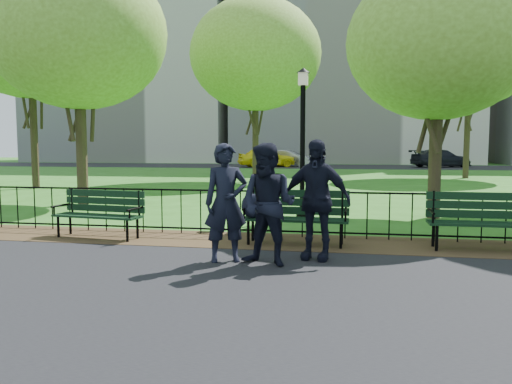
% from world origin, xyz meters
% --- Properties ---
extents(ground, '(120.00, 120.00, 0.00)m').
position_xyz_m(ground, '(0.00, 0.00, 0.00)').
color(ground, '#2C6219').
extents(asphalt_path, '(60.00, 9.20, 0.01)m').
position_xyz_m(asphalt_path, '(0.00, -3.40, 0.01)').
color(asphalt_path, black).
rests_on(asphalt_path, ground).
extents(dirt_strip, '(60.00, 1.60, 0.01)m').
position_xyz_m(dirt_strip, '(0.00, 1.50, 0.01)').
color(dirt_strip, '#392C17').
rests_on(dirt_strip, ground).
extents(far_street, '(70.00, 9.00, 0.01)m').
position_xyz_m(far_street, '(0.00, 35.00, 0.01)').
color(far_street, black).
rests_on(far_street, ground).
extents(iron_fence, '(24.06, 0.06, 1.00)m').
position_xyz_m(iron_fence, '(0.00, 2.00, 0.50)').
color(iron_fence, black).
rests_on(iron_fence, ground).
extents(apartment_west, '(22.00, 15.00, 26.00)m').
position_xyz_m(apartment_west, '(-22.00, 48.00, 13.00)').
color(apartment_west, beige).
rests_on(apartment_west, ground).
extents(apartment_mid, '(24.00, 15.00, 30.00)m').
position_xyz_m(apartment_mid, '(2.00, 48.00, 15.00)').
color(apartment_mid, silver).
rests_on(apartment_mid, ground).
extents(park_bench_main, '(1.88, 0.63, 1.05)m').
position_xyz_m(park_bench_main, '(0.26, 1.29, 0.64)').
color(park_bench_main, black).
rests_on(park_bench_main, ground).
extents(park_bench_left_a, '(1.78, 0.76, 0.98)m').
position_xyz_m(park_bench_left_a, '(-3.17, 1.33, 0.56)').
color(park_bench_left_a, black).
rests_on(park_bench_left_a, ground).
extents(park_bench_right_a, '(1.86, 0.60, 1.05)m').
position_xyz_m(park_bench_right_a, '(3.70, 1.41, 0.60)').
color(park_bench_right_a, black).
rests_on(park_bench_right_a, ground).
extents(lamppost, '(0.32, 0.32, 3.58)m').
position_xyz_m(lamppost, '(0.37, 4.60, 1.95)').
color(lamppost, black).
rests_on(lamppost, ground).
extents(tree_near_w, '(5.16, 5.16, 7.19)m').
position_xyz_m(tree_near_w, '(-6.34, 6.33, 4.99)').
color(tree_near_w, '#2D2116').
rests_on(tree_near_w, ground).
extents(tree_near_e, '(4.33, 4.33, 6.03)m').
position_xyz_m(tree_near_e, '(3.51, 5.21, 4.18)').
color(tree_near_e, '#2D2116').
rests_on(tree_near_e, ground).
extents(tree_mid_w, '(6.71, 6.71, 9.36)m').
position_xyz_m(tree_mid_w, '(-11.15, 11.17, 6.50)').
color(tree_mid_w, '#2D2116').
rests_on(tree_mid_w, ground).
extents(tree_far_c, '(6.28, 6.28, 8.76)m').
position_xyz_m(tree_far_c, '(-2.93, 16.57, 6.08)').
color(tree_far_c, '#2D2116').
rests_on(tree_far_c, ground).
extents(tree_far_e, '(6.92, 6.92, 9.65)m').
position_xyz_m(tree_far_e, '(7.79, 21.13, 6.70)').
color(tree_far_e, '#2D2116').
rests_on(tree_far_e, ground).
extents(person_left, '(0.76, 0.63, 1.78)m').
position_xyz_m(person_left, '(-0.36, -0.18, 0.90)').
color(person_left, black).
rests_on(person_left, asphalt_path).
extents(person_mid, '(0.96, 0.70, 1.78)m').
position_xyz_m(person_mid, '(0.30, -0.30, 0.90)').
color(person_mid, black).
rests_on(person_mid, asphalt_path).
extents(person_right, '(1.15, 0.67, 1.84)m').
position_xyz_m(person_right, '(0.95, 0.22, 0.93)').
color(person_right, black).
rests_on(person_right, asphalt_path).
extents(taxi, '(5.01, 3.63, 1.59)m').
position_xyz_m(taxi, '(-5.00, 33.13, 0.80)').
color(taxi, yellow).
rests_on(taxi, far_street).
extents(sedan_silver, '(4.33, 2.36, 1.35)m').
position_xyz_m(sedan_silver, '(-3.32, 34.82, 0.69)').
color(sedan_silver, '#929498').
rests_on(sedan_silver, far_street).
extents(sedan_dark, '(5.33, 3.87, 1.43)m').
position_xyz_m(sedan_dark, '(9.01, 35.10, 0.73)').
color(sedan_dark, black).
rests_on(sedan_dark, far_street).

